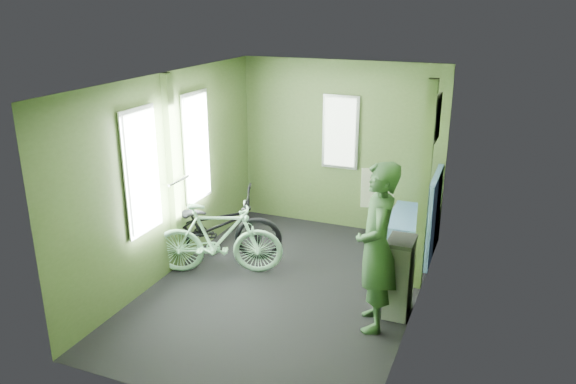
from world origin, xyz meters
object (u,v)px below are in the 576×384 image
object	(u,v)px
bicycle_mint	(219,274)
passenger	(377,247)
bicycle_black	(213,259)
bench_seat	(414,230)
waste_box	(399,277)

from	to	relation	value
bicycle_mint	passenger	world-z (taller)	passenger
bicycle_black	bench_seat	xyz separation A→B (m)	(2.25, 1.09, 0.31)
bench_seat	waste_box	bearing A→B (deg)	-87.18
waste_box	bench_seat	xyz separation A→B (m)	(-0.11, 1.51, -0.10)
waste_box	bicycle_black	bearing A→B (deg)	170.12
waste_box	bench_seat	distance (m)	1.51
bicycle_black	passenger	distance (m)	2.44
waste_box	bench_seat	world-z (taller)	bench_seat
bicycle_mint	bench_seat	xyz separation A→B (m)	(1.99, 1.41, 0.31)
bicycle_black	bicycle_mint	bearing A→B (deg)	-160.33
bicycle_mint	bench_seat	distance (m)	2.46
bicycle_mint	bench_seat	world-z (taller)	bench_seat
bicycle_black	waste_box	xyz separation A→B (m)	(2.36, -0.41, 0.41)
passenger	bicycle_mint	bearing A→B (deg)	-118.06
passenger	bench_seat	bearing A→B (deg)	161.09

